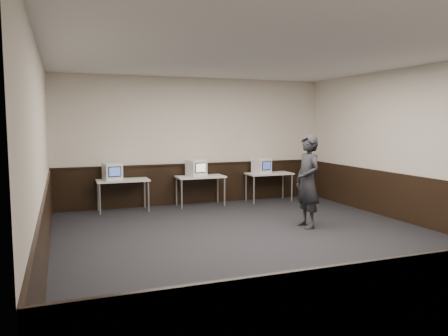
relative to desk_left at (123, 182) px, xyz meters
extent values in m
plane|color=black|center=(1.90, -3.60, -0.68)|extent=(8.00, 8.00, 0.00)
plane|color=white|center=(1.90, -3.60, 2.52)|extent=(8.00, 8.00, 0.00)
plane|color=beige|center=(1.90, 0.40, 0.92)|extent=(7.00, 0.00, 7.00)
plane|color=beige|center=(-1.60, -3.60, 0.92)|extent=(0.00, 8.00, 8.00)
plane|color=beige|center=(5.40, -3.60, 0.92)|extent=(0.00, 8.00, 8.00)
cube|color=black|center=(1.90, 0.38, -0.18)|extent=(6.98, 0.04, 1.00)
cube|color=black|center=(-1.58, -3.60, -0.18)|extent=(0.04, 7.98, 1.00)
cube|color=black|center=(5.38, -3.60, -0.18)|extent=(0.04, 7.98, 1.00)
cube|color=black|center=(1.90, 0.36, 0.34)|extent=(6.98, 0.06, 0.04)
cube|color=silver|center=(0.00, 0.00, 0.05)|extent=(1.20, 0.60, 0.04)
cylinder|color=#999999|center=(-0.55, -0.25, -0.32)|extent=(0.04, 0.04, 0.71)
cylinder|color=#999999|center=(0.55, -0.25, -0.32)|extent=(0.04, 0.04, 0.71)
cylinder|color=#999999|center=(-0.55, 0.25, -0.32)|extent=(0.04, 0.04, 0.71)
cylinder|color=#999999|center=(0.55, 0.25, -0.32)|extent=(0.04, 0.04, 0.71)
cube|color=silver|center=(1.90, 0.00, 0.05)|extent=(1.20, 0.60, 0.04)
cylinder|color=#999999|center=(1.35, -0.25, -0.32)|extent=(0.04, 0.04, 0.71)
cylinder|color=#999999|center=(2.45, -0.25, -0.32)|extent=(0.04, 0.04, 0.71)
cylinder|color=#999999|center=(1.35, 0.25, -0.32)|extent=(0.04, 0.04, 0.71)
cylinder|color=#999999|center=(2.45, 0.25, -0.32)|extent=(0.04, 0.04, 0.71)
cube|color=silver|center=(3.80, 0.00, 0.05)|extent=(1.20, 0.60, 0.04)
cylinder|color=#999999|center=(3.25, -0.25, -0.32)|extent=(0.04, 0.04, 0.71)
cylinder|color=#999999|center=(4.35, -0.25, -0.32)|extent=(0.04, 0.04, 0.71)
cylinder|color=#999999|center=(3.25, 0.25, -0.32)|extent=(0.04, 0.04, 0.71)
cylinder|color=#999999|center=(4.35, 0.25, -0.32)|extent=(0.04, 0.04, 0.71)
cube|color=white|center=(-0.24, -0.02, 0.27)|extent=(0.45, 0.47, 0.39)
cube|color=black|center=(-0.20, -0.22, 0.29)|extent=(0.29, 0.06, 0.23)
cube|color=#3755A3|center=(-0.20, -0.23, 0.29)|extent=(0.25, 0.04, 0.20)
cube|color=white|center=(1.80, 0.04, 0.27)|extent=(0.50, 0.51, 0.41)
cube|color=black|center=(1.86, -0.17, 0.29)|extent=(0.30, 0.09, 0.24)
cube|color=silver|center=(1.86, -0.18, 0.29)|extent=(0.26, 0.07, 0.20)
cube|color=white|center=(3.59, 0.03, 0.27)|extent=(0.47, 0.49, 0.39)
cube|color=black|center=(3.64, -0.17, 0.29)|extent=(0.29, 0.08, 0.23)
cube|color=#3A51AB|center=(3.64, -0.18, 0.29)|extent=(0.25, 0.06, 0.19)
imported|color=black|center=(3.21, -2.89, 0.24)|extent=(0.44, 0.67, 1.83)
camera|label=1|loc=(-1.32, -10.29, 1.40)|focal=35.00mm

